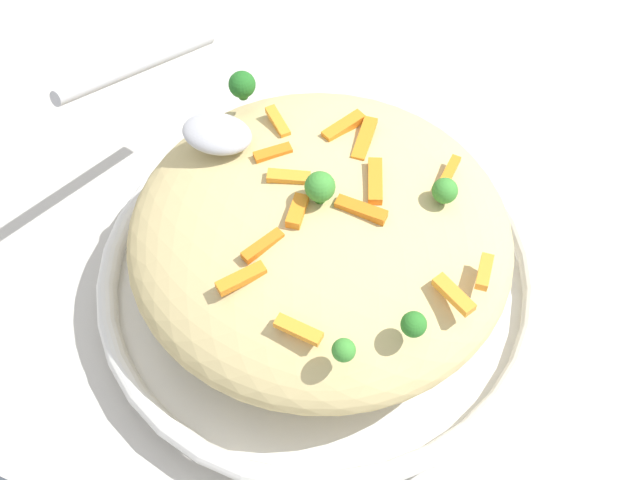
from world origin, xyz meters
TOP-DOWN VIEW (x-y plane):
  - ground_plane at (0.00, 0.00)m, footprint 2.40×2.40m
  - serving_bowl at (0.00, 0.00)m, footprint 0.37×0.37m
  - pasta_mound at (0.00, 0.00)m, footprint 0.30×0.29m
  - carrot_piece_0 at (0.03, -0.00)m, footprint 0.04×0.01m
  - carrot_piece_1 at (0.02, -0.10)m, footprint 0.03×0.01m
  - carrot_piece_2 at (-0.01, 0.08)m, footprint 0.03×0.04m
  - carrot_piece_3 at (-0.03, 0.01)m, footprint 0.03×0.02m
  - carrot_piece_4 at (-0.05, 0.03)m, footprint 0.03×0.03m
  - carrot_piece_5 at (-0.01, -0.02)m, footprint 0.01×0.03m
  - carrot_piece_6 at (0.11, -0.05)m, footprint 0.03×0.03m
  - carrot_piece_7 at (0.13, -0.02)m, footprint 0.01×0.03m
  - carrot_piece_8 at (0.03, 0.03)m, footprint 0.02×0.04m
  - carrot_piece_9 at (-0.03, -0.08)m, footprint 0.03×0.03m
  - carrot_piece_10 at (0.08, 0.06)m, footprint 0.01×0.04m
  - carrot_piece_11 at (-0.03, -0.05)m, footprint 0.02×0.03m
  - carrot_piece_12 at (-0.06, 0.07)m, footprint 0.03×0.03m
  - carrot_piece_13 at (0.01, 0.07)m, footprint 0.01×0.04m
  - broccoli_floret_0 at (-0.09, 0.09)m, footprint 0.02×0.02m
  - broccoli_floret_1 at (0.09, 0.03)m, footprint 0.02×0.02m
  - broccoli_floret_2 at (0.05, -0.11)m, footprint 0.02×0.02m
  - broccoli_floret_3 at (0.00, 0.00)m, footprint 0.02×0.02m
  - broccoli_floret_4 at (0.09, -0.08)m, footprint 0.02×0.02m
  - serving_spoon at (-0.12, 0.04)m, footprint 0.13×0.15m

SIDE VIEW (x-z plane):
  - ground_plane at x=0.00m, z-range 0.00..0.00m
  - serving_bowl at x=0.00m, z-range 0.00..0.04m
  - pasta_mound at x=0.00m, z-range 0.04..0.13m
  - carrot_piece_10 at x=0.08m, z-range 0.12..0.13m
  - carrot_piece_1 at x=0.02m, z-range 0.12..0.13m
  - carrot_piece_12 at x=-0.06m, z-range 0.12..0.13m
  - carrot_piece_9 at x=-0.03m, z-range 0.12..0.13m
  - carrot_piece_6 at x=0.11m, z-range 0.12..0.13m
  - carrot_piece_7 at x=0.13m, z-range 0.12..0.13m
  - carrot_piece_2 at x=-0.01m, z-range 0.12..0.13m
  - carrot_piece_13 at x=0.01m, z-range 0.12..0.13m
  - carrot_piece_4 at x=-0.05m, z-range 0.12..0.13m
  - carrot_piece_11 at x=-0.03m, z-range 0.13..0.13m
  - carrot_piece_3 at x=-0.03m, z-range 0.13..0.13m
  - carrot_piece_0 at x=0.03m, z-range 0.13..0.14m
  - carrot_piece_8 at x=0.03m, z-range 0.13..0.14m
  - carrot_piece_5 at x=-0.01m, z-range 0.13..0.14m
  - broccoli_floret_2 at x=0.05m, z-range 0.12..0.14m
  - broccoli_floret_4 at x=0.09m, z-range 0.12..0.14m
  - broccoli_floret_1 at x=0.09m, z-range 0.12..0.15m
  - broccoli_floret_0 at x=-0.09m, z-range 0.12..0.15m
  - serving_spoon at x=-0.12m, z-range 0.11..0.18m
  - broccoli_floret_3 at x=0.00m, z-range 0.13..0.16m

